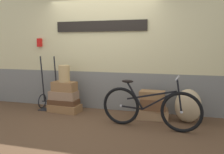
# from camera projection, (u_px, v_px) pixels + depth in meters

# --- Properties ---
(ground) EXTENTS (9.50, 5.20, 0.06)m
(ground) POSITION_uv_depth(u_px,v_px,m) (92.00, 120.00, 4.61)
(ground) COLOR #513823
(station_building) EXTENTS (7.50, 0.74, 2.69)m
(station_building) POSITION_uv_depth(u_px,v_px,m) (104.00, 51.00, 5.23)
(station_building) COLOR slate
(station_building) RESTS_ON ground
(suitcase_0) EXTENTS (0.74, 0.44, 0.17)m
(suitcase_0) POSITION_uv_depth(u_px,v_px,m) (65.00, 108.00, 5.10)
(suitcase_0) COLOR olive
(suitcase_0) RESTS_ON ground
(suitcase_1) EXTENTS (0.68, 0.37, 0.11)m
(suitcase_1) POSITION_uv_depth(u_px,v_px,m) (64.00, 102.00, 5.10)
(suitcase_1) COLOR #4C2D19
(suitcase_1) RESTS_ON suitcase_0
(suitcase_2) EXTENTS (0.61, 0.36, 0.19)m
(suitcase_2) POSITION_uv_depth(u_px,v_px,m) (64.00, 95.00, 5.11)
(suitcase_2) COLOR #937051
(suitcase_2) RESTS_ON suitcase_1
(suitcase_3) EXTENTS (0.55, 0.33, 0.21)m
(suitcase_3) POSITION_uv_depth(u_px,v_px,m) (64.00, 86.00, 5.06)
(suitcase_3) COLOR olive
(suitcase_3) RESTS_ON suitcase_2
(suitcase_4) EXTENTS (0.65, 0.40, 0.20)m
(suitcase_4) POSITION_uv_depth(u_px,v_px,m) (152.00, 114.00, 4.61)
(suitcase_4) COLOR #9E754C
(suitcase_4) RESTS_ON ground
(suitcase_5) EXTENTS (0.50, 0.31, 0.22)m
(suitcase_5) POSITION_uv_depth(u_px,v_px,m) (153.00, 104.00, 4.54)
(suitcase_5) COLOR brown
(suitcase_5) RESTS_ON suitcase_4
(suitcase_6) EXTENTS (0.51, 0.32, 0.15)m
(suitcase_6) POSITION_uv_depth(u_px,v_px,m) (152.00, 95.00, 4.56)
(suitcase_6) COLOR olive
(suitcase_6) RESTS_ON suitcase_5
(wicker_basket) EXTENTS (0.25, 0.25, 0.37)m
(wicker_basket) POSITION_uv_depth(u_px,v_px,m) (64.00, 74.00, 5.01)
(wicker_basket) COLOR tan
(wicker_basket) RESTS_ON suitcase_3
(luggage_trolley) EXTENTS (0.44, 0.39, 1.24)m
(luggage_trolley) POSITION_uv_depth(u_px,v_px,m) (49.00, 98.00, 5.30)
(luggage_trolley) COLOR black
(luggage_trolley) RESTS_ON ground
(burlap_sack) EXTENTS (0.49, 0.42, 0.65)m
(burlap_sack) POSITION_uv_depth(u_px,v_px,m) (188.00, 106.00, 4.36)
(burlap_sack) COLOR tan
(burlap_sack) RESTS_ON ground
(bicycle) EXTENTS (1.79, 0.46, 0.95)m
(bicycle) POSITION_uv_depth(u_px,v_px,m) (149.00, 108.00, 4.05)
(bicycle) COLOR black
(bicycle) RESTS_ON ground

